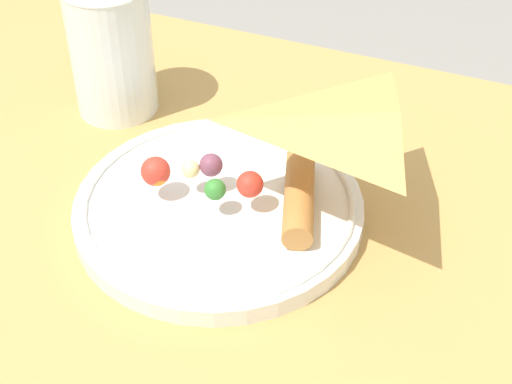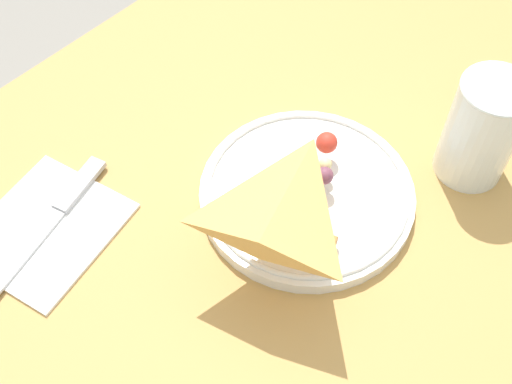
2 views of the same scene
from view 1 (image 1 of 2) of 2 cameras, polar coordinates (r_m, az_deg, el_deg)
name	(u,v)px [view 1 (image 1 of 2)]	position (r m, az deg, el deg)	size (l,w,h in m)	color
plate_pizza	(220,203)	(0.64, -2.66, -0.80)	(0.24, 0.24, 0.06)	white
milk_glass	(112,53)	(0.75, -10.43, 9.91)	(0.08, 0.08, 0.13)	white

